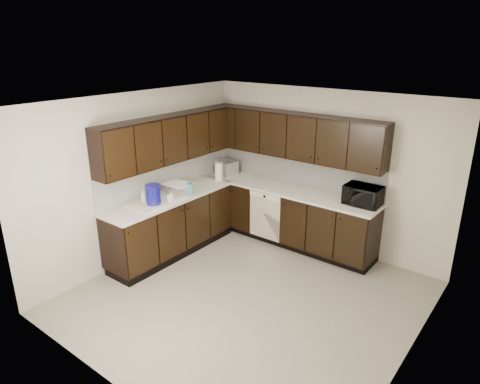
{
  "coord_description": "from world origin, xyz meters",
  "views": [
    {
      "loc": [
        2.86,
        -3.85,
        3.19
      ],
      "look_at": [
        -0.58,
        0.6,
        1.16
      ],
      "focal_mm": 32.0,
      "sensor_mm": 36.0,
      "label": 1
    }
  ],
  "objects_px": {
    "toaster_oven": "(226,167)",
    "storage_bin": "(178,189)",
    "microwave": "(363,195)",
    "sink": "(155,206)",
    "blue_pitcher": "(153,195)"
  },
  "relations": [
    {
      "from": "sink",
      "to": "microwave",
      "type": "relative_size",
      "value": 1.6
    },
    {
      "from": "sink",
      "to": "toaster_oven",
      "type": "distance_m",
      "value": 1.73
    },
    {
      "from": "sink",
      "to": "toaster_oven",
      "type": "xyz_separation_m",
      "value": [
        -0.07,
        1.72,
        0.18
      ]
    },
    {
      "from": "microwave",
      "to": "blue_pitcher",
      "type": "height_order",
      "value": "blue_pitcher"
    },
    {
      "from": "toaster_oven",
      "to": "storage_bin",
      "type": "bearing_deg",
      "value": -74.97
    },
    {
      "from": "sink",
      "to": "microwave",
      "type": "distance_m",
      "value": 3.0
    },
    {
      "from": "microwave",
      "to": "toaster_oven",
      "type": "xyz_separation_m",
      "value": [
        -2.5,
        -0.04,
        -0.02
      ]
    },
    {
      "from": "sink",
      "to": "storage_bin",
      "type": "xyz_separation_m",
      "value": [
        0.01,
        0.46,
        0.14
      ]
    },
    {
      "from": "microwave",
      "to": "toaster_oven",
      "type": "relative_size",
      "value": 1.38
    },
    {
      "from": "sink",
      "to": "storage_bin",
      "type": "height_order",
      "value": "sink"
    },
    {
      "from": "microwave",
      "to": "storage_bin",
      "type": "bearing_deg",
      "value": -152.49
    },
    {
      "from": "microwave",
      "to": "toaster_oven",
      "type": "distance_m",
      "value": 2.5
    },
    {
      "from": "storage_bin",
      "to": "blue_pitcher",
      "type": "xyz_separation_m",
      "value": [
        0.08,
        -0.55,
        0.07
      ]
    },
    {
      "from": "sink",
      "to": "blue_pitcher",
      "type": "xyz_separation_m",
      "value": [
        0.08,
        -0.09,
        0.21
      ]
    },
    {
      "from": "toaster_oven",
      "to": "storage_bin",
      "type": "xyz_separation_m",
      "value": [
        0.07,
        -1.26,
        -0.04
      ]
    }
  ]
}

